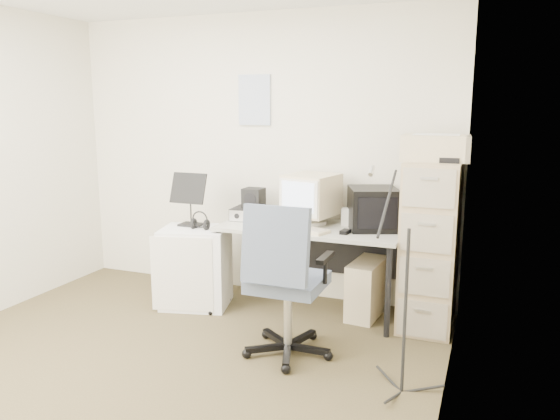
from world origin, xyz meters
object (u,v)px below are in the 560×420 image
(office_chair, at_px, (288,279))
(filing_cabinet, at_px, (430,245))
(side_cart, at_px, (196,267))
(desk, at_px, (311,269))

(office_chair, bearing_deg, filing_cabinet, 45.89)
(filing_cabinet, xyz_separation_m, office_chair, (-0.84, -0.86, -0.11))
(filing_cabinet, distance_m, side_cart, 1.95)
(desk, height_order, side_cart, desk)
(filing_cabinet, distance_m, desk, 0.99)
(office_chair, relative_size, side_cart, 1.60)
(filing_cabinet, xyz_separation_m, side_cart, (-1.91, -0.27, -0.31))
(office_chair, bearing_deg, desk, 97.56)
(office_chair, bearing_deg, side_cart, 150.95)
(desk, distance_m, office_chair, 0.86)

